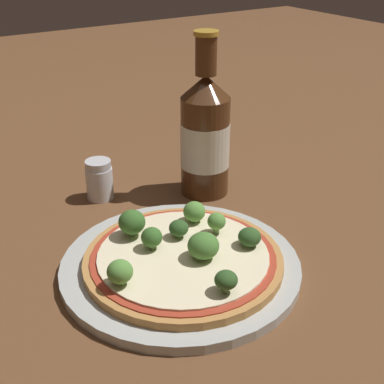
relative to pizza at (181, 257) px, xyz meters
name	(u,v)px	position (x,y,z in m)	size (l,w,h in m)	color
ground_plane	(194,268)	(0.01, 0.00, -0.02)	(3.00, 3.00, 0.00)	brown
plate	(180,266)	(0.00, 0.00, -0.01)	(0.28, 0.28, 0.01)	#B2B7B2
pizza	(181,257)	(0.00, 0.00, 0.00)	(0.23, 0.23, 0.01)	#B77F42
broccoli_floret_0	(250,237)	(0.07, -0.03, 0.02)	(0.03, 0.03, 0.02)	#6B8E51
broccoli_floret_1	(205,245)	(0.02, -0.02, 0.02)	(0.04, 0.04, 0.03)	#6B8E51
broccoli_floret_2	(176,229)	(0.01, 0.03, 0.02)	(0.02, 0.02, 0.02)	#6B8E51
broccoli_floret_3	(132,222)	(-0.03, 0.06, 0.03)	(0.03, 0.03, 0.03)	#6B8E51
broccoli_floret_4	(120,272)	(-0.08, -0.02, 0.02)	(0.03, 0.03, 0.03)	#6B8E51
broccoli_floret_5	(152,237)	(-0.02, 0.02, 0.02)	(0.02, 0.02, 0.03)	#6B8E51
broccoli_floret_6	(226,280)	(0.00, -0.09, 0.02)	(0.02, 0.02, 0.02)	#6B8E51
broccoli_floret_7	(217,222)	(0.06, 0.01, 0.02)	(0.02, 0.02, 0.03)	#6B8E51
broccoli_floret_8	(194,212)	(0.05, 0.05, 0.02)	(0.03, 0.03, 0.03)	#6B8E51
beer_bottle	(205,135)	(0.14, 0.15, 0.07)	(0.07, 0.07, 0.23)	#472814
pepper_shaker	(99,180)	(0.00, 0.22, 0.01)	(0.04, 0.04, 0.06)	silver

